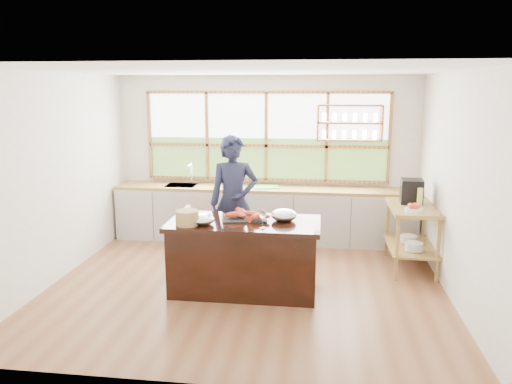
% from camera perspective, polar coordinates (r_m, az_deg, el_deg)
% --- Properties ---
extents(ground_plane, '(5.00, 5.00, 0.00)m').
position_cam_1_polar(ground_plane, '(6.58, -1.06, -10.50)').
color(ground_plane, '#8D5D3B').
extents(room_shell, '(5.02, 4.52, 2.71)m').
position_cam_1_polar(room_shell, '(6.63, -0.26, 5.37)').
color(room_shell, white).
rests_on(room_shell, ground_plane).
extents(back_counter, '(4.90, 0.63, 0.90)m').
position_cam_1_polar(back_counter, '(8.26, 0.78, -2.48)').
color(back_counter, beige).
rests_on(back_counter, ground_plane).
extents(right_shelf_unit, '(0.62, 1.10, 0.90)m').
position_cam_1_polar(right_shelf_unit, '(7.27, 17.38, -3.81)').
color(right_shelf_unit, '#A77E3A').
rests_on(right_shelf_unit, ground_plane).
extents(island, '(1.85, 0.90, 0.90)m').
position_cam_1_polar(island, '(6.23, -1.35, -7.33)').
color(island, black).
rests_on(island, ground_plane).
extents(cook, '(0.77, 0.61, 1.86)m').
position_cam_1_polar(cook, '(6.97, -2.55, -1.17)').
color(cook, '#1A1D36').
rests_on(cook, ground_plane).
extents(potted_plant, '(0.17, 0.14, 0.27)m').
position_cam_1_polar(potted_plant, '(8.28, -2.99, 1.64)').
color(potted_plant, slate).
rests_on(potted_plant, back_counter).
extents(cutting_board, '(0.46, 0.39, 0.01)m').
position_cam_1_polar(cutting_board, '(8.16, 1.19, 0.60)').
color(cutting_board, '#66C83A').
rests_on(cutting_board, back_counter).
extents(espresso_machine, '(0.32, 0.34, 0.34)m').
position_cam_1_polar(espresso_machine, '(7.35, 17.35, 0.08)').
color(espresso_machine, black).
rests_on(espresso_machine, right_shelf_unit).
extents(wine_bottle, '(0.07, 0.07, 0.29)m').
position_cam_1_polar(wine_bottle, '(7.02, 18.22, -0.73)').
color(wine_bottle, '#C1C460').
rests_on(wine_bottle, right_shelf_unit).
extents(fruit_bowl, '(0.23, 0.23, 0.11)m').
position_cam_1_polar(fruit_bowl, '(6.87, 17.58, -1.79)').
color(fruit_bowl, silver).
rests_on(fruit_bowl, right_shelf_unit).
extents(slate_board, '(0.62, 0.50, 0.02)m').
position_cam_1_polar(slate_board, '(6.20, -1.36, -3.02)').
color(slate_board, black).
rests_on(slate_board, island).
extents(lobster_pile, '(0.52, 0.44, 0.08)m').
position_cam_1_polar(lobster_pile, '(6.18, -1.16, -2.59)').
color(lobster_pile, '#CE541E').
rests_on(lobster_pile, slate_board).
extents(mixing_bowl_left, '(0.28, 0.28, 0.14)m').
position_cam_1_polar(mixing_bowl_left, '(5.98, -6.12, -3.14)').
color(mixing_bowl_left, silver).
rests_on(mixing_bowl_left, island).
extents(mixing_bowl_right, '(0.32, 0.32, 0.15)m').
position_cam_1_polar(mixing_bowl_right, '(6.13, 3.21, -2.66)').
color(mixing_bowl_right, silver).
rests_on(mixing_bowl_right, island).
extents(wine_glass, '(0.08, 0.08, 0.22)m').
position_cam_1_polar(wine_glass, '(5.75, 0.75, -2.65)').
color(wine_glass, white).
rests_on(wine_glass, island).
extents(wicker_basket, '(0.27, 0.27, 0.18)m').
position_cam_1_polar(wicker_basket, '(5.97, -7.89, -2.94)').
color(wicker_basket, '#BA834B').
rests_on(wicker_basket, island).
extents(parchment_roll, '(0.10, 0.30, 0.08)m').
position_cam_1_polar(parchment_roll, '(6.53, -8.02, -2.09)').
color(parchment_roll, white).
rests_on(parchment_roll, island).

